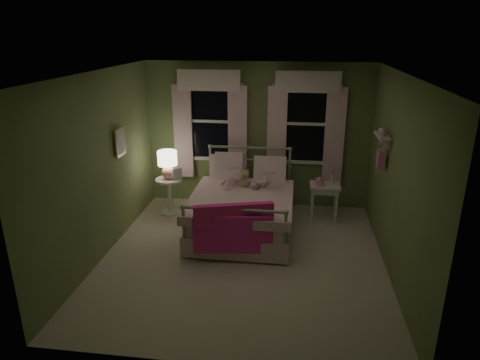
# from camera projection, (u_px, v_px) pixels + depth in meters

# --- Properties ---
(room_shell) EXTENTS (4.20, 4.20, 4.20)m
(room_shell) POSITION_uv_depth(u_px,v_px,m) (243.00, 173.00, 5.72)
(room_shell) COLOR silver
(room_shell) RESTS_ON ground
(bed) EXTENTS (1.58, 2.04, 1.18)m
(bed) POSITION_uv_depth(u_px,v_px,m) (242.00, 210.00, 6.87)
(bed) COLOR white
(bed) RESTS_ON ground
(pink_throw) EXTENTS (1.10, 0.40, 0.71)m
(pink_throw) POSITION_uv_depth(u_px,v_px,m) (233.00, 223.00, 5.84)
(pink_throw) COLOR #E32C7E
(pink_throw) RESTS_ON bed
(child_left) EXTENTS (0.30, 0.20, 0.81)m
(child_left) POSITION_uv_depth(u_px,v_px,m) (229.00, 165.00, 7.10)
(child_left) COLOR #F7D1DD
(child_left) RESTS_ON bed
(child_right) EXTENTS (0.38, 0.35, 0.64)m
(child_right) POSITION_uv_depth(u_px,v_px,m) (263.00, 172.00, 7.06)
(child_right) COLOR #F7D1DD
(child_right) RESTS_ON bed
(book_left) EXTENTS (0.21, 0.14, 0.26)m
(book_left) POSITION_uv_depth(u_px,v_px,m) (227.00, 171.00, 6.88)
(book_left) COLOR beige
(book_left) RESTS_ON child_left
(book_right) EXTENTS (0.21, 0.14, 0.26)m
(book_right) POSITION_uv_depth(u_px,v_px,m) (262.00, 175.00, 6.82)
(book_right) COLOR beige
(book_right) RESTS_ON child_right
(teddy_bear) EXTENTS (0.23, 0.19, 0.31)m
(teddy_bear) POSITION_uv_depth(u_px,v_px,m) (245.00, 180.00, 6.98)
(teddy_bear) COLOR tan
(teddy_bear) RESTS_ON bed
(nightstand_left) EXTENTS (0.46, 0.46, 0.65)m
(nightstand_left) POSITION_uv_depth(u_px,v_px,m) (169.00, 191.00, 7.52)
(nightstand_left) COLOR white
(nightstand_left) RESTS_ON ground
(table_lamp) EXTENTS (0.33, 0.33, 0.49)m
(table_lamp) POSITION_uv_depth(u_px,v_px,m) (168.00, 162.00, 7.34)
(table_lamp) COLOR #E09084
(table_lamp) RESTS_ON nightstand_left
(book_nightstand) EXTENTS (0.23, 0.27, 0.02)m
(book_nightstand) POSITION_uv_depth(u_px,v_px,m) (173.00, 180.00, 7.35)
(book_nightstand) COLOR beige
(book_nightstand) RESTS_ON nightstand_left
(nightstand_right) EXTENTS (0.50, 0.40, 0.64)m
(nightstand_right) POSITION_uv_depth(u_px,v_px,m) (325.00, 190.00, 7.21)
(nightstand_right) COLOR white
(nightstand_right) RESTS_ON ground
(pink_toy) EXTENTS (0.14, 0.19, 0.14)m
(pink_toy) POSITION_uv_depth(u_px,v_px,m) (319.00, 181.00, 7.16)
(pink_toy) COLOR pink
(pink_toy) RESTS_ON nightstand_right
(bud_vase) EXTENTS (0.06, 0.06, 0.28)m
(bud_vase) POSITION_uv_depth(u_px,v_px,m) (333.00, 176.00, 7.16)
(bud_vase) COLOR white
(bud_vase) RESTS_ON nightstand_right
(window_left) EXTENTS (1.34, 0.13, 1.96)m
(window_left) POSITION_uv_depth(u_px,v_px,m) (210.00, 118.00, 7.62)
(window_left) COLOR black
(window_left) RESTS_ON room_shell
(window_right) EXTENTS (1.34, 0.13, 1.96)m
(window_right) POSITION_uv_depth(u_px,v_px,m) (306.00, 120.00, 7.41)
(window_right) COLOR black
(window_right) RESTS_ON room_shell
(wall_shelf) EXTENTS (0.15, 0.50, 0.60)m
(wall_shelf) POSITION_uv_depth(u_px,v_px,m) (381.00, 148.00, 6.07)
(wall_shelf) COLOR white
(wall_shelf) RESTS_ON room_shell
(framed_picture) EXTENTS (0.03, 0.32, 0.42)m
(framed_picture) POSITION_uv_depth(u_px,v_px,m) (120.00, 142.00, 6.46)
(framed_picture) COLOR beige
(framed_picture) RESTS_ON room_shell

